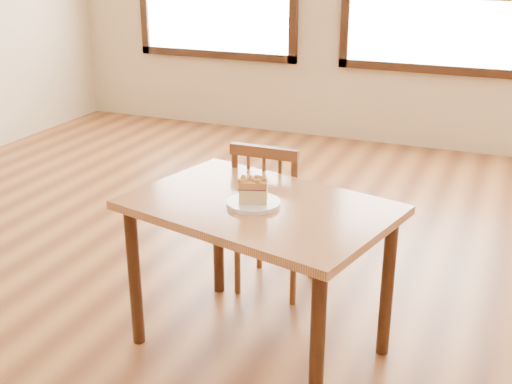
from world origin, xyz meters
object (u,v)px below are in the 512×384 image
cafe_table_main (259,225)px  plate (253,203)px  cake_slice (253,189)px  cafe_chair_main (273,215)px

cafe_table_main → plate: size_ratio=5.43×
plate → cake_slice: (-0.00, -0.00, 0.07)m
cafe_table_main → cafe_chair_main: (-0.15, 0.56, -0.20)m
cafe_table_main → plate: (-0.01, -0.03, 0.11)m
cafe_chair_main → plate: size_ratio=3.74×
cake_slice → cafe_chair_main: bearing=84.1°
cafe_chair_main → cake_slice: (0.13, -0.59, 0.38)m
plate → cafe_chair_main: bearing=102.7°
plate → cake_slice: size_ratio=1.62×
cafe_table_main → cafe_chair_main: bearing=118.2°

